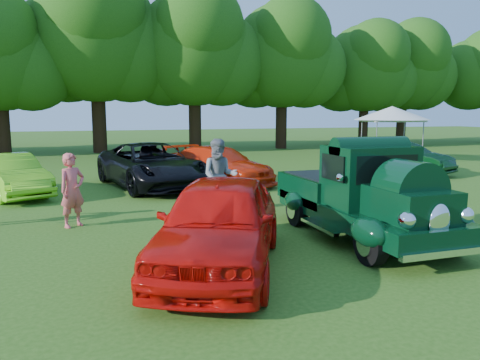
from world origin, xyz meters
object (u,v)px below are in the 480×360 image
object	(u,v)px
spectator_pink	(72,190)
spectator_grey	(220,176)
back_car_black	(151,165)
back_car_orange	(219,165)
back_car_green	(404,158)
red_convertible	(220,223)
hero_pickup	(362,198)
back_car_blue	(381,157)
back_car_lime	(10,175)
canopy_tent	(392,114)

from	to	relation	value
spectator_pink	spectator_grey	xyz separation A→B (m)	(3.63, 0.41, 0.12)
back_car_black	spectator_grey	bearing A→B (deg)	-89.15
back_car_orange	spectator_grey	size ratio (longest dim) A/B	2.42
back_car_green	spectator_grey	size ratio (longest dim) A/B	2.08
spectator_grey	red_convertible	bearing A→B (deg)	-89.47
back_car_black	back_car_green	bearing A→B (deg)	-11.18
spectator_pink	back_car_black	bearing A→B (deg)	30.14
hero_pickup	red_convertible	world-z (taller)	hero_pickup
red_convertible	back_car_green	size ratio (longest dim) A/B	1.14
spectator_grey	back_car_blue	bearing A→B (deg)	48.74
spectator_grey	back_car_lime	bearing A→B (deg)	158.73
spectator_pink	spectator_grey	world-z (taller)	spectator_grey
back_car_lime	back_car_green	size ratio (longest dim) A/B	1.00
back_car_lime	spectator_pink	world-z (taller)	spectator_pink
back_car_black	back_car_orange	distance (m)	2.45
back_car_lime	back_car_orange	bearing A→B (deg)	-20.39
hero_pickup	back_car_blue	xyz separation A→B (m)	(6.66, 8.88, -0.16)
hero_pickup	back_car_green	xyz separation A→B (m)	(7.41, 8.30, -0.18)
back_car_orange	canopy_tent	xyz separation A→B (m)	(10.65, 4.52, 1.84)
hero_pickup	canopy_tent	world-z (taller)	canopy_tent
back_car_green	canopy_tent	size ratio (longest dim) A/B	0.85
canopy_tent	hero_pickup	bearing A→B (deg)	-127.96
back_car_lime	back_car_green	bearing A→B (deg)	-21.27
back_car_blue	spectator_grey	size ratio (longest dim) A/B	2.08
back_car_green	back_car_black	bearing A→B (deg)	157.91
back_car_black	back_car_green	size ratio (longest dim) A/B	1.39
hero_pickup	canopy_tent	size ratio (longest dim) A/B	1.05
hero_pickup	spectator_pink	world-z (taller)	hero_pickup
back_car_black	spectator_grey	xyz separation A→B (m)	(1.15, -4.76, 0.19)
back_car_lime	red_convertible	bearing A→B (deg)	-86.85
back_car_green	canopy_tent	bearing A→B (deg)	37.25
red_convertible	back_car_orange	world-z (taller)	red_convertible
back_car_blue	back_car_green	world-z (taller)	back_car_blue
red_convertible	back_car_black	world-z (taller)	red_convertible
red_convertible	back_car_lime	size ratio (longest dim) A/B	1.14
hero_pickup	spectator_grey	size ratio (longest dim) A/B	2.57
spectator_grey	back_car_green	bearing A→B (deg)	44.00
red_convertible	spectator_grey	world-z (taller)	spectator_grey
red_convertible	canopy_tent	xyz separation A→B (m)	(13.15, 13.48, 1.74)
hero_pickup	canopy_tent	xyz separation A→B (m)	(9.76, 12.51, 1.68)
red_convertible	spectator_pink	world-z (taller)	spectator_pink
spectator_pink	spectator_grey	bearing A→B (deg)	-27.72
back_car_orange	spectator_grey	distance (m)	4.92
back_car_black	canopy_tent	size ratio (longest dim) A/B	1.18
back_car_orange	back_car_blue	bearing A→B (deg)	-21.20
hero_pickup	back_car_green	bearing A→B (deg)	48.22
back_car_black	back_car_blue	xyz separation A→B (m)	(9.99, 0.87, -0.09)
back_car_orange	back_car_blue	xyz separation A→B (m)	(7.54, 0.89, 0.01)
back_car_orange	back_car_green	bearing A→B (deg)	-25.82
red_convertible	back_car_blue	bearing A→B (deg)	69.11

